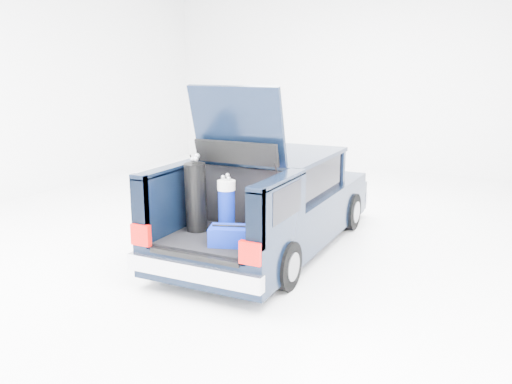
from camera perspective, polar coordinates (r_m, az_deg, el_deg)
The scene contains 6 objects.
ground at distance 8.31m, azimuth 1.52°, elevation -5.85°, with size 14.00×14.00×0.00m, color white.
car at distance 8.20m, azimuth 1.86°, elevation -1.19°, with size 1.87×4.65×2.47m.
red_suitcase at distance 6.90m, azimuth 1.60°, elevation -2.07°, with size 0.40×0.28×0.63m.
black_golf_bag at distance 7.04m, azimuth -6.34°, elevation -0.51°, with size 0.30×0.32×1.00m.
blue_golf_bag at distance 6.98m, azimuth -3.12°, elevation -1.46°, with size 0.28×0.28×0.77m.
blue_duffel at distance 6.54m, azimuth -2.81°, elevation -4.62°, with size 0.55×0.45×0.25m.
Camera 1 is at (3.24, -7.15, 2.72)m, focal length 38.00 mm.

